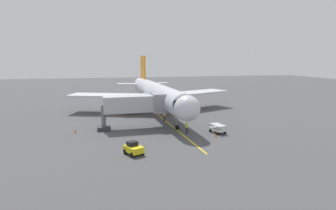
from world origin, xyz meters
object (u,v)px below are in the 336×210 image
jet_bridge (140,104)px  baggage_cart_near_nose (218,129)px  tug_portside (134,149)px  ground_crew_marshaller (187,127)px  airplane (157,94)px  safety_cone_nose_left (75,131)px  safety_cone_nose_right (216,135)px  ground_crew_wing_walker (164,116)px

jet_bridge → baggage_cart_near_nose: size_ratio=4.09×
baggage_cart_near_nose → jet_bridge: bearing=-29.0°
tug_portside → ground_crew_marshaller: bearing=-138.0°
airplane → baggage_cart_near_nose: airplane is taller
baggage_cart_near_nose → safety_cone_nose_left: size_ratio=5.08×
ground_crew_marshaller → safety_cone_nose_right: ground_crew_marshaller is taller
ground_crew_marshaller → tug_portside: 11.81m
airplane → safety_cone_nose_right: airplane is taller
ground_crew_marshaller → safety_cone_nose_left: 16.56m
tug_portside → safety_cone_nose_right: 13.13m
safety_cone_nose_right → safety_cone_nose_left: bearing=-20.8°
ground_crew_wing_walker → baggage_cart_near_nose: ground_crew_wing_walker is taller
baggage_cart_near_nose → tug_portside: tug_portside is taller
baggage_cart_near_nose → safety_cone_nose_left: 21.12m
ground_crew_wing_walker → safety_cone_nose_right: bearing=110.9°
airplane → jet_bridge: 12.50m
jet_bridge → ground_crew_wing_walker: jet_bridge is taller
safety_cone_nose_right → ground_crew_marshaller: bearing=-41.1°
safety_cone_nose_left → tug_portside: bearing=120.2°
safety_cone_nose_right → jet_bridge: bearing=-39.9°
ground_crew_marshaller → ground_crew_wing_walker: size_ratio=1.00×
ground_crew_wing_walker → tug_portside: ground_crew_wing_walker is taller
ground_crew_marshaller → baggage_cart_near_nose: ground_crew_marshaller is taller
airplane → tug_portside: airplane is taller
ground_crew_wing_walker → safety_cone_nose_right: size_ratio=3.11×
jet_bridge → baggage_cart_near_nose: (-10.65, 5.90, -3.11)m
baggage_cart_near_nose → safety_cone_nose_right: 2.39m
jet_bridge → ground_crew_wing_walker: (-4.88, -4.16, -2.88)m
jet_bridge → safety_cone_nose_left: size_ratio=20.80×
jet_bridge → ground_crew_marshaller: jet_bridge is taller
ground_crew_marshaller → safety_cone_nose_left: size_ratio=3.11×
safety_cone_nose_left → airplane: bearing=-140.9°
airplane → baggage_cart_near_nose: 18.51m
ground_crew_marshaller → tug_portside: size_ratio=0.63×
safety_cone_nose_right → baggage_cart_near_nose: bearing=-118.4°
safety_cone_nose_left → ground_crew_marshaller: bearing=164.5°
ground_crew_marshaller → tug_portside: ground_crew_marshaller is taller
tug_portside → safety_cone_nose_left: bearing=-59.8°
safety_cone_nose_left → baggage_cart_near_nose: bearing=165.5°
airplane → safety_cone_nose_right: (-4.48, 19.40, -3.73)m
airplane → baggage_cart_near_nose: (-5.60, 17.33, -3.35)m
jet_bridge → safety_cone_nose_left: bearing=3.7°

